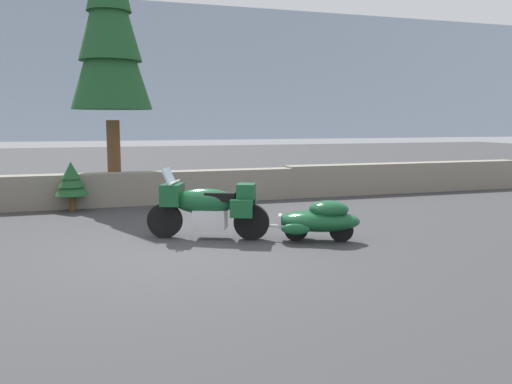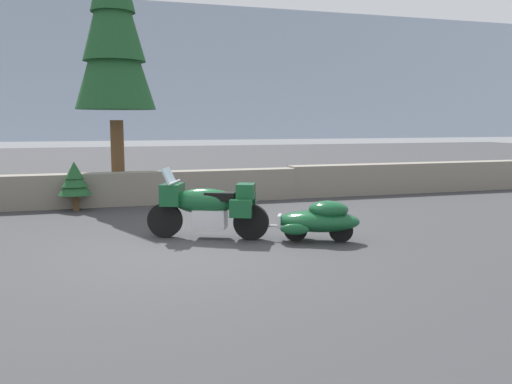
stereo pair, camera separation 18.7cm
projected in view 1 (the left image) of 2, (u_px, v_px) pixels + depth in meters
The scene contains 7 objects.
ground_plane at pixel (188, 252), 9.00m from camera, with size 80.00×80.00×0.00m, color #38383A.
stone_guard_wall at pixel (163, 187), 14.36m from camera, with size 24.00×0.63×0.92m.
distant_ridgeline at pixel (89, 90), 98.13m from camera, with size 240.00×80.00×16.00m, color #99A8BF.
touring_motorcycle at pixel (207, 206), 9.98m from camera, with size 2.17×1.29×1.33m.
car_shaped_trailer at pixel (319, 219), 9.79m from camera, with size 2.16×1.24×0.76m.
pine_tree_tall at pixel (109, 21), 14.20m from camera, with size 2.15×2.15×7.72m.
pine_sapling_near at pixel (71, 180), 13.06m from camera, with size 0.81×0.81×1.22m.
Camera 1 is at (-1.62, -8.72, 2.18)m, focal length 37.52 mm.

